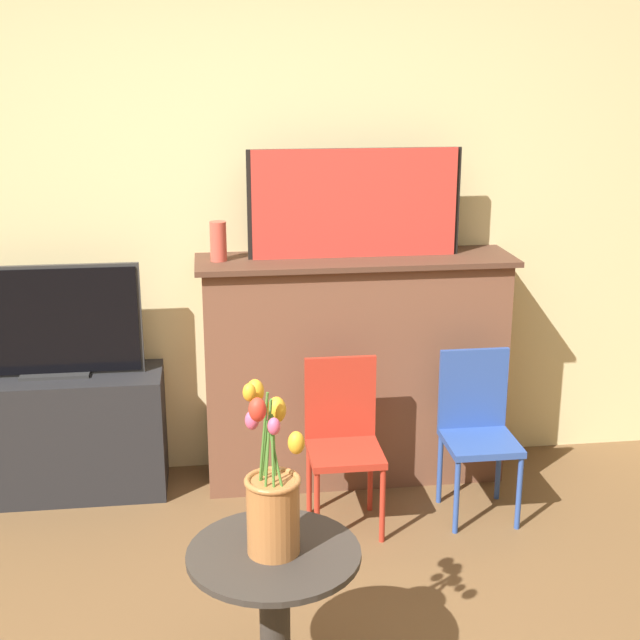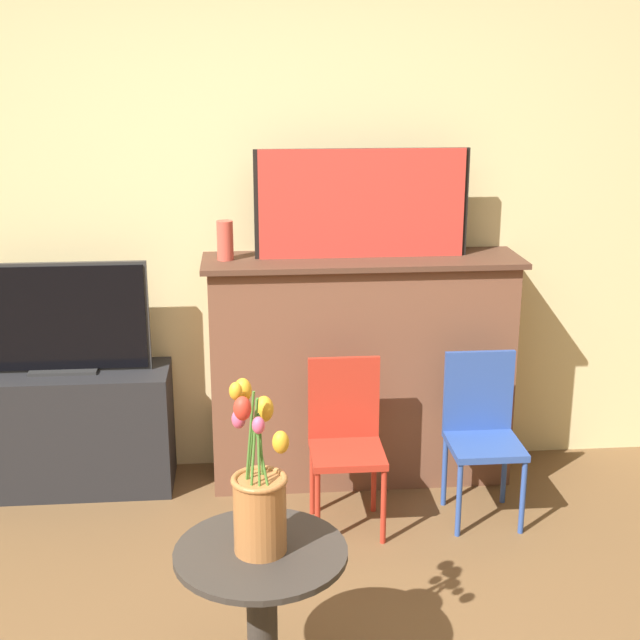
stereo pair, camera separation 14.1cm
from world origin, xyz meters
name	(u,v)px [view 2 (the right image)]	position (x,y,z in m)	size (l,w,h in m)	color
wall_back	(263,197)	(0.00, 2.13, 1.35)	(8.00, 0.06, 2.70)	beige
fireplace_mantel	(361,367)	(0.45, 1.92, 0.56)	(1.47, 0.41, 1.10)	brown
painting	(362,204)	(0.44, 1.92, 1.34)	(0.98, 0.03, 0.49)	black
mantel_candle	(225,240)	(-0.18, 1.92, 1.19)	(0.07, 0.07, 0.18)	#CC4C3D
tv_stand	(69,430)	(-0.94, 1.90, 0.29)	(0.96, 0.36, 0.58)	#232326
tv_monitor	(60,320)	(-0.94, 1.91, 0.84)	(0.80, 0.12, 0.52)	#2D2D2D
chair_red	(346,434)	(0.32, 1.46, 0.42)	(0.31, 0.31, 0.74)	#B22D1E
chair_blue	(482,426)	(0.93, 1.49, 0.42)	(0.31, 0.31, 0.74)	#2D4C99
side_table	(262,607)	(-0.07, 0.30, 0.37)	(0.53, 0.53, 0.56)	#332D28
vase_tulips	(259,498)	(-0.07, 0.30, 0.74)	(0.17, 0.22, 0.53)	#AD6B38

